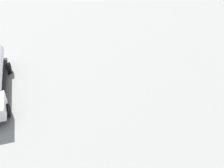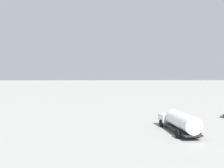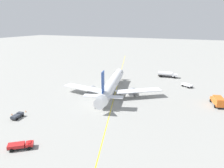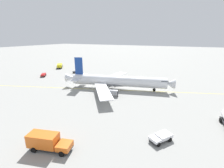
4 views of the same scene
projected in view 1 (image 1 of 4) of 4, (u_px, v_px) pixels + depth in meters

